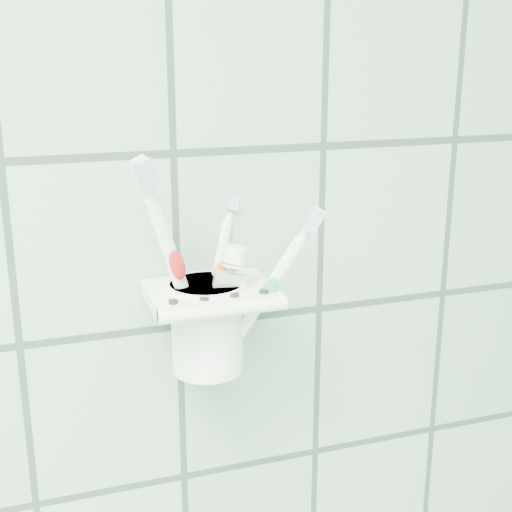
{
  "coord_description": "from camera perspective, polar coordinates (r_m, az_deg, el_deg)",
  "views": [
    {
      "loc": [
        0.49,
        0.51,
        1.54
      ],
      "look_at": [
        0.69,
        1.1,
        1.35
      ],
      "focal_mm": 50.0,
      "sensor_mm": 36.0,
      "label": 1
    }
  ],
  "objects": [
    {
      "name": "holder_bracket",
      "position": [
        0.7,
        -3.69,
        -3.12
      ],
      "size": [
        0.12,
        0.1,
        0.04
      ],
      "color": "white",
      "rests_on": "wall_back"
    },
    {
      "name": "cup",
      "position": [
        0.71,
        -3.94,
        -5.35
      ],
      "size": [
        0.08,
        0.08,
        0.09
      ],
      "color": "white",
      "rests_on": "holder_bracket"
    },
    {
      "name": "toothpaste_tube",
      "position": [
        0.69,
        -3.38,
        -3.48
      ],
      "size": [
        0.05,
        0.03,
        0.13
      ],
      "rotation": [
        -0.06,
        0.19,
        -0.19
      ],
      "color": "silver",
      "rests_on": "cup"
    },
    {
      "name": "toothbrush_blue",
      "position": [
        0.69,
        -4.66,
        -1.84
      ],
      "size": [
        0.06,
        0.06,
        0.18
      ],
      "rotation": [
        -0.36,
        0.32,
        -0.04
      ],
      "color": "white",
      "rests_on": "cup"
    },
    {
      "name": "toothbrush_orange",
      "position": [
        0.69,
        -2.83,
        -1.24
      ],
      "size": [
        0.08,
        0.06,
        0.18
      ],
      "rotation": [
        0.08,
        0.54,
        -0.44
      ],
      "color": "white",
      "rests_on": "cup"
    },
    {
      "name": "toothbrush_pink",
      "position": [
        0.7,
        -4.25,
        0.39
      ],
      "size": [
        0.07,
        0.05,
        0.22
      ],
      "rotation": [
        0.03,
        -0.34,
        0.39
      ],
      "color": "white",
      "rests_on": "cup"
    }
  ]
}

